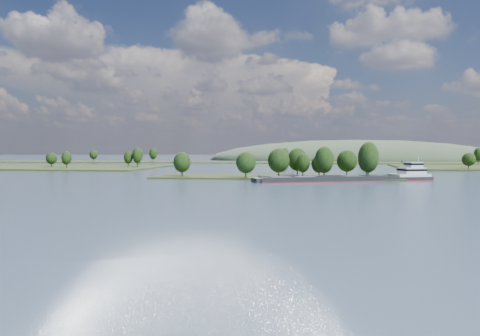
# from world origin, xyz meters

# --- Properties ---
(ground) EXTENTS (1800.00, 1800.00, 0.00)m
(ground) POSITION_xyz_m (0.00, 120.00, 0.00)
(ground) COLOR #3C5169
(ground) RESTS_ON ground
(tree_island) EXTENTS (100.00, 30.00, 15.34)m
(tree_island) POSITION_xyz_m (7.81, 178.84, 4.35)
(tree_island) COLOR #253116
(tree_island) RESTS_ON ground
(back_shoreline) EXTENTS (900.00, 60.00, 14.99)m
(back_shoreline) POSITION_xyz_m (8.86, 399.76, 0.73)
(back_shoreline) COLOR #253116
(back_shoreline) RESTS_ON ground
(hill_west) EXTENTS (320.00, 160.00, 44.00)m
(hill_west) POSITION_xyz_m (60.00, 500.00, 0.00)
(hill_west) COLOR #364A33
(hill_west) RESTS_ON ground
(cargo_barge) EXTENTS (67.87, 33.82, 9.45)m
(cargo_barge) POSITION_xyz_m (32.20, 165.90, 1.19)
(cargo_barge) COLOR black
(cargo_barge) RESTS_ON ground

